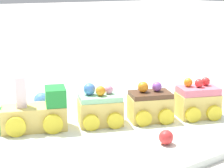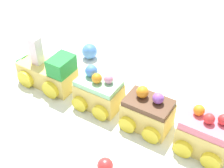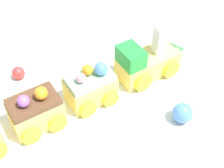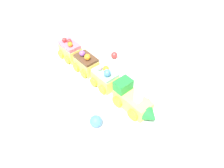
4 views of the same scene
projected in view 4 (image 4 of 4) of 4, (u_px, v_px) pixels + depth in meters
The scene contains 8 objects.
ground_plane at pixel (99, 88), 0.66m from camera, with size 10.00×10.00×0.00m, color beige.
display_board at pixel (98, 87), 0.66m from camera, with size 0.77×0.43×0.01m, color silver.
cake_train_locomotive at pixel (134, 102), 0.57m from camera, with size 0.14×0.10×0.09m.
cake_car_mint at pixel (105, 78), 0.64m from camera, with size 0.09×0.08×0.07m.
cake_car_chocolate at pixel (87, 64), 0.69m from camera, with size 0.09×0.08×0.07m.
cake_car_strawberry at pixel (70, 50), 0.73m from camera, with size 0.09×0.08×0.07m.
gumball_blue at pixel (96, 121), 0.54m from camera, with size 0.03×0.03×0.03m, color #4C84E0.
gumball_red at pixel (114, 55), 0.74m from camera, with size 0.02×0.02×0.02m, color red.
Camera 4 is at (0.25, -0.39, 0.47)m, focal length 35.00 mm.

